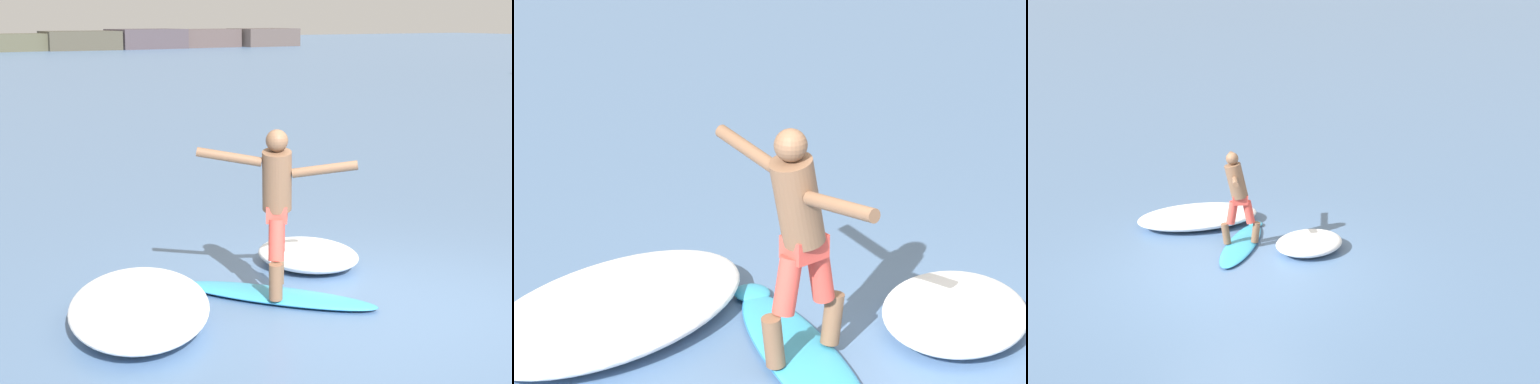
# 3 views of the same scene
# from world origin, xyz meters

# --- Properties ---
(ground_plane) EXTENTS (200.00, 200.00, 0.00)m
(ground_plane) POSITION_xyz_m (0.00, 0.00, 0.00)
(ground_plane) COLOR #4F709A
(surfboard) EXTENTS (1.62, 2.01, 0.22)m
(surfboard) POSITION_xyz_m (-0.78, 0.71, 0.04)
(surfboard) COLOR #37A0CA
(surfboard) RESTS_ON ground
(surfer) EXTENTS (1.30, 0.96, 1.62)m
(surfer) POSITION_xyz_m (-0.78, 0.64, 1.02)
(surfer) COLOR brown
(surfer) RESTS_ON surfboard
(wave_foam_at_tail) EXTENTS (2.09, 2.57, 0.31)m
(wave_foam_at_tail) POSITION_xyz_m (-2.16, 0.80, 0.15)
(wave_foam_at_tail) COLOR white
(wave_foam_at_tail) RESTS_ON ground
(wave_foam_at_nose) EXTENTS (1.08, 1.28, 0.28)m
(wave_foam_at_nose) POSITION_xyz_m (0.15, 1.44, 0.14)
(wave_foam_at_nose) COLOR white
(wave_foam_at_nose) RESTS_ON ground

